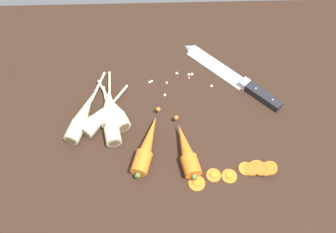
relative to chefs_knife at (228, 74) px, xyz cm
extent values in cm
cube|color=#332116|center=(-17.92, -12.86, -2.65)|extent=(120.00, 90.00, 4.00)
cube|color=silver|center=(-2.97, 2.99, -0.40)|extent=(17.22, 17.29, 0.50)
cone|color=silver|center=(-10.86, 10.93, -0.40)|extent=(4.92, 4.92, 3.96)
cube|color=silver|center=(4.08, -4.11, 0.45)|extent=(3.50, 3.49, 2.20)
cube|color=#232328|center=(8.66, -8.72, 0.45)|extent=(9.74, 9.78, 2.20)
sphere|color=silver|center=(6.69, -6.73, 1.55)|extent=(0.50, 0.50, 0.50)
sphere|color=silver|center=(10.63, -10.70, 1.55)|extent=(0.50, 0.50, 0.50)
cylinder|color=orange|center=(-24.77, -28.51, 1.45)|extent=(5.57, 6.63, 4.20)
cone|color=orange|center=(-22.94, -21.90, 1.45)|extent=(7.51, 14.29, 3.99)
sphere|color=orange|center=(-20.45, -12.90, 1.45)|extent=(1.20, 1.20, 1.20)
cylinder|color=#5B7F3D|center=(-25.69, -31.85, 1.45)|extent=(1.42, 1.28, 1.20)
cylinder|color=orange|center=(-12.76, -29.64, 1.45)|extent=(5.16, 5.81, 4.20)
cone|color=orange|center=(-14.02, -23.72, 1.45)|extent=(6.43, 12.67, 3.99)
sphere|color=orange|center=(-15.75, -15.67, 1.45)|extent=(1.20, 1.20, 1.20)
cylinder|color=#5B7F3D|center=(-12.10, -32.69, 1.45)|extent=(1.38, 1.23, 1.20)
cylinder|color=beige|center=(-38.19, -17.83, 1.35)|extent=(5.76, 5.89, 4.00)
cone|color=beige|center=(-34.85, -12.68, 1.35)|extent=(7.47, 8.66, 3.80)
cylinder|color=beige|center=(-31.42, -7.41, 0.45)|extent=(5.22, 7.51, 0.70)
cylinder|color=brown|center=(-39.40, -19.68, 1.35)|extent=(2.51, 1.78, 2.80)
cylinder|color=beige|center=(-33.43, -15.40, 1.35)|extent=(4.26, 4.63, 4.00)
cone|color=beige|center=(-33.80, -9.30, 1.35)|extent=(4.27, 8.04, 3.80)
cylinder|color=beige|center=(-34.17, -3.05, 0.45)|extent=(1.21, 8.49, 0.70)
cylinder|color=brown|center=(-33.29, -17.60, 1.35)|extent=(2.81, 0.47, 2.80)
cylinder|color=beige|center=(-32.19, -20.64, 1.35)|extent=(4.87, 5.22, 4.00)
cone|color=beige|center=(-33.52, -14.58, 1.35)|extent=(5.42, 8.56, 3.80)
cylinder|color=beige|center=(-34.88, -8.38, 0.45)|extent=(2.53, 8.53, 0.70)
cylinder|color=brown|center=(-31.71, -22.81, 1.35)|extent=(2.80, 0.90, 2.80)
cylinder|color=beige|center=(-30.30, -16.31, 1.35)|extent=(5.46, 5.58, 4.00)
cone|color=beige|center=(-32.90, -11.01, 1.35)|extent=(6.74, 8.46, 3.80)
cylinder|color=beige|center=(-35.56, -5.57, 0.45)|extent=(4.22, 7.65, 0.70)
cylinder|color=brown|center=(-29.37, -18.22, 1.35)|extent=(2.65, 1.50, 2.80)
cylinder|color=beige|center=(-41.98, -19.10, 1.35)|extent=(5.46, 6.51, 4.00)
cone|color=beige|center=(-39.71, -11.68, 1.35)|extent=(6.54, 10.61, 3.80)
cylinder|color=beige|center=(-37.39, -4.08, 0.45)|extent=(3.81, 10.48, 0.70)
cylinder|color=brown|center=(-42.80, -21.77, 1.35)|extent=(2.77, 1.11, 2.80)
cylinder|color=orange|center=(0.85, -29.93, -0.30)|extent=(3.58, 3.58, 0.70)
cylinder|color=orange|center=(2.20, -30.28, -0.06)|extent=(3.69, 3.63, 2.08)
cylinder|color=orange|center=(3.37, -29.97, 0.19)|extent=(3.90, 3.84, 2.03)
cylinder|color=orange|center=(4.42, -30.55, 0.43)|extent=(3.66, 3.61, 2.34)
cylinder|color=orange|center=(5.35, -30.74, 0.68)|extent=(3.65, 3.58, 1.79)
cylinder|color=orange|center=(6.43, -30.60, 0.92)|extent=(3.74, 3.67, 1.93)
cylinder|color=orange|center=(-3.46, -31.82, -0.30)|extent=(3.79, 3.79, 0.70)
cylinder|color=orange|center=(-3.46, -31.82, -0.03)|extent=(1.59, 1.59, 0.16)
cylinder|color=orange|center=(-7.25, -31.48, -0.30)|extent=(3.62, 3.62, 0.70)
cylinder|color=orange|center=(-7.25, -31.48, -0.03)|extent=(1.52, 1.52, 0.16)
cylinder|color=orange|center=(-11.52, -33.42, -0.30)|extent=(4.06, 4.06, 0.70)
cylinder|color=orange|center=(-11.52, -33.42, -0.03)|extent=(1.71, 1.71, 0.16)
sphere|color=silver|center=(-17.49, -2.32, -0.31)|extent=(0.69, 0.69, 0.69)
sphere|color=silver|center=(-22.87, -1.98, -0.25)|extent=(0.80, 0.80, 0.80)
sphere|color=silver|center=(-10.45, 0.60, -0.22)|extent=(0.87, 0.87, 0.87)
sphere|color=silver|center=(-18.56, -6.68, -0.25)|extent=(0.81, 0.81, 0.81)
sphere|color=silver|center=(-22.26, -1.60, -0.28)|extent=(0.74, 0.74, 0.74)
sphere|color=silver|center=(-11.39, -0.68, -0.41)|extent=(0.48, 0.48, 0.48)
sphere|color=silver|center=(-14.73, 1.00, -0.33)|extent=(0.63, 0.63, 0.63)
sphere|color=silver|center=(-5.16, -3.85, -0.25)|extent=(0.79, 0.79, 0.79)
sphere|color=silver|center=(-14.95, 1.17, -0.30)|extent=(0.71, 0.71, 0.71)
sphere|color=silver|center=(-11.37, 0.47, -0.22)|extent=(0.85, 0.85, 0.85)
camera|label=1|loc=(-19.47, -67.85, 82.68)|focal=39.29mm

